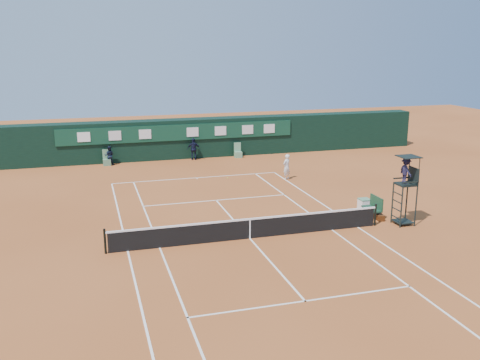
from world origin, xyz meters
name	(u,v)px	position (x,y,z in m)	size (l,w,h in m)	color
ground	(250,238)	(0.00, 0.00, 0.00)	(90.00, 90.00, 0.00)	#B15A29
court_lines	(250,238)	(0.00, 0.00, 0.01)	(11.05, 23.85, 0.01)	silver
tennis_net	(250,228)	(0.00, 0.00, 0.51)	(12.90, 0.10, 1.10)	black
back_wall	(178,139)	(0.00, 18.74, 1.51)	(40.00, 1.65, 3.00)	black
linesman_chair_left	(107,161)	(-5.50, 17.48, 0.32)	(0.55, 0.50, 1.15)	#55825F
linesman_chair_right	(238,153)	(4.50, 17.48, 0.32)	(0.55, 0.50, 1.15)	#63986F
umpire_chair	(406,176)	(7.81, -0.21, 2.46)	(0.96, 0.95, 3.42)	black
player_bench	(374,206)	(7.01, 1.19, 0.60)	(0.56, 1.20, 1.10)	#173A27
tennis_bag	(379,217)	(7.10, 0.80, 0.14)	(0.34, 0.77, 0.29)	black
cooler	(364,205)	(7.12, 2.35, 0.33)	(0.57, 0.57, 0.65)	white
tennis_ball	(227,178)	(1.94, 11.17, 0.03)	(0.07, 0.07, 0.07)	#C0D932
player	(287,167)	(5.60, 9.87, 0.83)	(0.61, 0.40, 1.67)	white
ball_kid_left	(109,156)	(-5.31, 17.50, 0.71)	(0.69, 0.54, 1.42)	black
ball_kid_right	(194,149)	(1.00, 17.54, 0.84)	(0.99, 0.41, 1.68)	black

